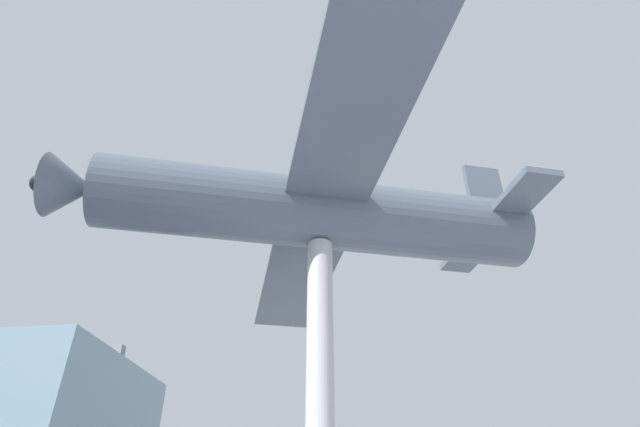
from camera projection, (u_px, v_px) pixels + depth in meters
support_pylon_central at (320, 407)px, 10.51m from camera, size 0.62×0.62×7.89m
suspended_airplane at (312, 212)px, 13.15m from camera, size 16.31×12.84×3.19m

